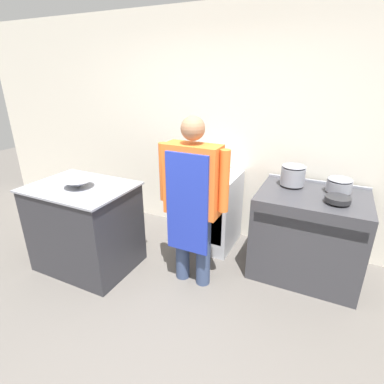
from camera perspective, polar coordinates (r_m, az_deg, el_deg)
The scene contains 11 objects.
ground_plane at distance 2.63m, azimuth -12.74°, elevation -28.19°, with size 14.00×14.00×0.00m, color #5B5651.
wall_back at distance 3.67m, azimuth 6.88°, elevation 11.64°, with size 8.00×0.05×2.70m.
prep_counter at distance 3.40m, azimuth -19.58°, elevation -6.25°, with size 1.03×0.77×0.93m.
stove at distance 3.32m, azimuth 21.13°, elevation -7.50°, with size 1.04×0.80×0.91m.
fridge_unit at distance 3.62m, azimuth 3.82°, elevation -3.39°, with size 0.57×0.63×0.90m.
person_cook at distance 2.74m, azimuth 0.07°, elevation -0.53°, with size 0.69×0.24×1.66m.
mixing_bowl at distance 3.17m, azimuth -20.83°, elevation 1.49°, with size 0.29×0.29×0.08m.
small_bowl at distance 3.41m, azimuth -21.84°, elevation 2.52°, with size 0.19×0.19×0.06m.
stock_pot at distance 3.25m, azimuth 18.69°, elevation 3.21°, with size 0.24×0.24×0.22m.
saute_pan at distance 3.00m, azimuth 26.02°, elevation -1.22°, with size 0.22×0.22×0.05m.
sauce_pot at distance 3.24m, azimuth 26.28°, elevation 1.33°, with size 0.24×0.24×0.14m.
Camera 1 is at (1.17, -1.25, 2.00)m, focal length 28.00 mm.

